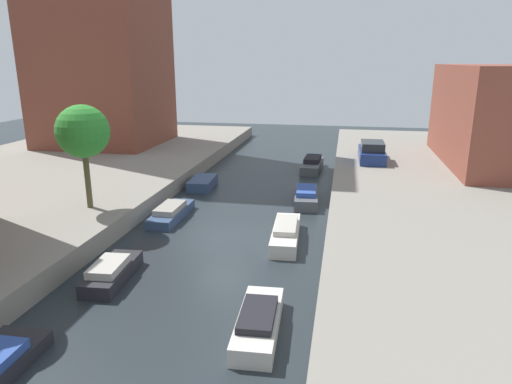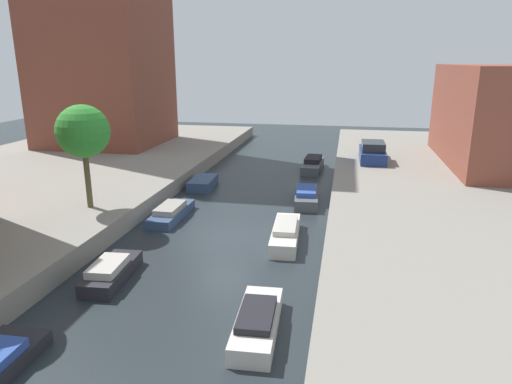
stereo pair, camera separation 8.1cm
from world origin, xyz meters
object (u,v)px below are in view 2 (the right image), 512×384
object	(u,v)px
moored_boat_left_2	(111,272)
moored_boat_right_4	(306,196)
moored_boat_right_2	(257,322)
moored_boat_right_5	(313,165)
moored_boat_left_4	(203,183)
parked_car	(372,153)
moored_boat_left_3	(171,212)
street_tree_2	(83,132)
moored_boat_right_3	(285,233)

from	to	relation	value
moored_boat_left_2	moored_boat_right_4	world-z (taller)	moored_boat_right_4
moored_boat_right_2	moored_boat_right_4	xyz separation A→B (m)	(0.27, 14.44, 0.05)
moored_boat_left_2	moored_boat_right_5	bearing A→B (deg)	72.95
moored_boat_left_4	moored_boat_right_2	xyz separation A→B (m)	(7.00, -16.59, 0.04)
parked_car	moored_boat_left_4	bearing A→B (deg)	-150.68
moored_boat_left_2	moored_boat_left_4	bearing A→B (deg)	92.52
moored_boat_left_2	moored_boat_left_3	size ratio (longest dim) A/B	0.85
moored_boat_left_3	moored_boat_right_2	distance (m)	12.16
street_tree_2	moored_boat_right_5	world-z (taller)	street_tree_2
moored_boat_right_5	street_tree_2	bearing A→B (deg)	-125.06
moored_boat_left_4	street_tree_2	bearing A→B (deg)	-113.11
moored_boat_left_4	moored_boat_right_3	distance (m)	11.02
parked_car	moored_boat_left_3	size ratio (longest dim) A/B	1.12
street_tree_2	moored_boat_right_4	size ratio (longest dim) A/B	1.24
moored_boat_left_2	moored_boat_right_4	bearing A→B (deg)	60.88
street_tree_2	moored_boat_left_3	distance (m)	6.22
parked_car	moored_boat_right_4	distance (m)	9.67
street_tree_2	moored_boat_left_2	xyz separation A→B (m)	(4.17, -5.77, -4.59)
moored_boat_right_2	moored_boat_right_5	world-z (taller)	moored_boat_right_5
moored_boat_right_4	moored_boat_right_5	world-z (taller)	moored_boat_right_5
moored_boat_left_4	moored_boat_right_4	world-z (taller)	moored_boat_right_4
moored_boat_left_4	moored_boat_right_5	xyz separation A→B (m)	(7.00, 6.72, 0.11)
parked_car	moored_boat_left_3	distance (m)	17.26
moored_boat_right_4	moored_boat_right_2	bearing A→B (deg)	-91.09
moored_boat_left_2	moored_boat_left_4	world-z (taller)	moored_boat_left_2
moored_boat_left_3	moored_boat_right_2	xyz separation A→B (m)	(6.80, -10.09, 0.03)
moored_boat_right_3	moored_boat_right_4	bearing A→B (deg)	86.29
moored_boat_right_2	moored_boat_right_3	size ratio (longest dim) A/B	0.85
parked_car	moored_boat_right_5	distance (m)	4.68
street_tree_2	moored_boat_right_3	size ratio (longest dim) A/B	1.15
moored_boat_right_3	moored_boat_right_4	world-z (taller)	moored_boat_right_4
parked_car	moored_boat_right_3	world-z (taller)	parked_car
parked_car	moored_boat_left_2	distance (m)	23.29
moored_boat_right_3	moored_boat_right_4	distance (m)	6.50
street_tree_2	moored_boat_left_2	bearing A→B (deg)	-54.20
street_tree_2	moored_boat_left_4	world-z (taller)	street_tree_2
moored_boat_left_4	moored_boat_right_4	size ratio (longest dim) A/B	0.72
street_tree_2	parked_car	bearing A→B (deg)	44.45
moored_boat_right_2	moored_boat_right_3	world-z (taller)	moored_boat_right_3
moored_boat_right_2	moored_boat_right_3	bearing A→B (deg)	91.05
moored_boat_right_4	moored_boat_left_2	bearing A→B (deg)	-119.12
parked_car	moored_boat_right_3	bearing A→B (deg)	-107.17
moored_boat_left_2	moored_boat_left_3	xyz separation A→B (m)	(-0.42, 7.58, -0.03)
moored_boat_left_4	moored_boat_right_5	world-z (taller)	moored_boat_right_5
parked_car	moored_boat_left_4	size ratio (longest dim) A/B	1.51
moored_boat_left_2	moored_boat_left_4	size ratio (longest dim) A/B	1.15
moored_boat_left_4	moored_boat_right_4	bearing A→B (deg)	-16.40
moored_boat_right_4	moored_boat_right_5	distance (m)	8.86
moored_boat_left_3	moored_boat_right_5	world-z (taller)	moored_boat_right_5
parked_car	moored_boat_left_2	bearing A→B (deg)	-117.93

